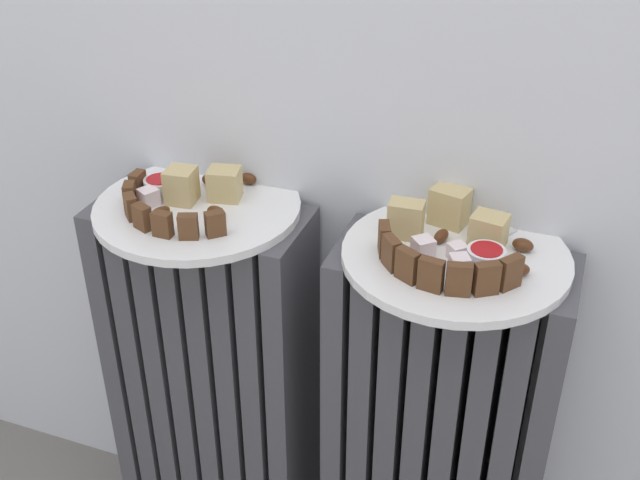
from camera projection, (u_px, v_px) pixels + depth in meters
radiator_left at (215, 393)px, 1.27m from camera, size 0.32×0.15×0.66m
radiator_right at (435, 451)px, 1.17m from camera, size 0.32×0.15×0.66m
plate_left at (198, 208)px, 1.10m from camera, size 0.29×0.29×0.01m
plate_right at (456, 256)px, 0.99m from camera, size 0.29×0.29×0.01m
dark_cake_slice_left_0 at (138, 183)px, 1.11m from camera, size 0.01×0.03×0.03m
dark_cake_slice_left_1 at (130, 195)px, 1.08m from camera, size 0.02×0.03×0.03m
dark_cake_slice_left_2 at (131, 207)px, 1.05m from camera, size 0.03×0.03×0.03m
dark_cake_slice_left_3 at (142, 217)px, 1.03m from camera, size 0.03×0.02×0.03m
dark_cake_slice_left_4 at (162, 224)px, 1.01m from camera, size 0.03×0.01×0.03m
dark_cake_slice_left_5 at (188, 227)px, 1.01m from camera, size 0.03×0.02×0.03m
dark_cake_slice_left_6 at (215, 224)px, 1.01m from camera, size 0.03×0.03×0.03m
marble_cake_slice_left_0 at (181, 186)px, 1.09m from camera, size 0.04×0.04×0.05m
marble_cake_slice_left_1 at (224, 184)px, 1.10m from camera, size 0.05×0.05×0.04m
turkish_delight_left_0 at (185, 182)px, 1.13m from camera, size 0.02×0.02×0.02m
turkish_delight_left_1 at (149, 197)px, 1.08m from camera, size 0.03×0.03×0.02m
medjool_date_left_0 at (216, 212)px, 1.06m from camera, size 0.04×0.03×0.02m
medjool_date_left_1 at (210, 180)px, 1.13m from camera, size 0.03×0.02×0.02m
medjool_date_left_2 at (248, 179)px, 1.14m from camera, size 0.03×0.02×0.02m
medjool_date_left_3 at (161, 212)px, 1.06m from camera, size 0.03×0.03×0.01m
jam_bowl_left at (160, 186)px, 1.11m from camera, size 0.05×0.05×0.03m
dark_cake_slice_right_0 at (384, 239)px, 0.97m from camera, size 0.02×0.03×0.04m
dark_cake_slice_right_1 at (391, 253)px, 0.95m from camera, size 0.03×0.03×0.04m
dark_cake_slice_right_2 at (407, 265)px, 0.92m from camera, size 0.03×0.03×0.04m
dark_cake_slice_right_3 at (431, 275)px, 0.91m from camera, size 0.03×0.02×0.04m
dark_cake_slice_right_4 at (459, 280)px, 0.90m from camera, size 0.03×0.02×0.04m
dark_cake_slice_right_5 at (487, 279)px, 0.90m from camera, size 0.03×0.03×0.04m
dark_cake_slice_right_6 at (510, 273)px, 0.91m from camera, size 0.03×0.03×0.04m
marble_cake_slice_right_0 at (489, 231)px, 0.99m from camera, size 0.05×0.04×0.04m
marble_cake_slice_right_1 at (450, 206)px, 1.03m from camera, size 0.05×0.05×0.05m
marble_cake_slice_right_2 at (406, 219)px, 1.01m from camera, size 0.05×0.03×0.05m
turkish_delight_right_0 at (423, 247)px, 0.97m from camera, size 0.03×0.03×0.02m
turkish_delight_right_1 at (457, 252)px, 0.97m from camera, size 0.03×0.03×0.02m
turkish_delight_right_2 at (460, 264)px, 0.94m from camera, size 0.03×0.03×0.02m
medjool_date_right_0 at (427, 265)px, 0.95m from camera, size 0.03×0.03×0.02m
medjool_date_right_1 at (519, 269)px, 0.94m from camera, size 0.03×0.03×0.01m
medjool_date_right_2 at (523, 245)px, 0.99m from camera, size 0.03×0.02×0.02m
medjool_date_right_3 at (441, 236)px, 1.00m from camera, size 0.02×0.03×0.02m
jam_bowl_right at (486, 257)px, 0.95m from camera, size 0.05×0.05×0.02m
fork at (491, 239)px, 1.01m from camera, size 0.06×0.09×0.00m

